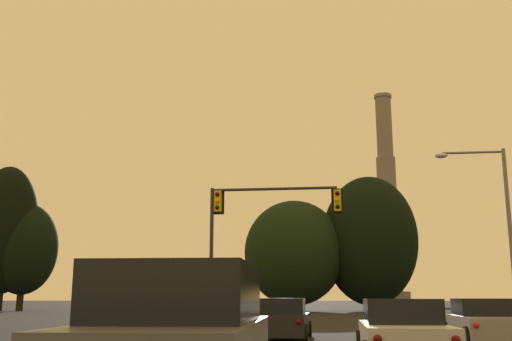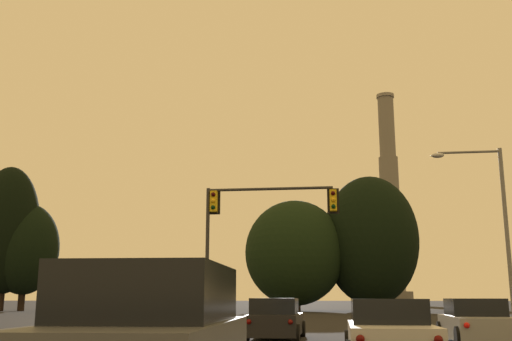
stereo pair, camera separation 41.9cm
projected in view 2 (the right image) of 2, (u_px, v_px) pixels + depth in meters
The scene contains 10 objects.
sedan_right_lane_front at pixel (477, 323), 19.18m from camera, with size 2.10×4.75×1.43m.
sedan_center_lane_second at pixel (389, 333), 13.54m from camera, with size 2.01×4.72×1.43m.
hatchback_left_lane_front at pixel (276, 320), 21.25m from camera, with size 1.92×4.11×1.44m.
traffic_light_overhead_left at pixel (250, 219), 29.26m from camera, with size 6.66×0.50×6.80m.
street_lamp at pixel (494, 216), 29.12m from camera, with size 3.43×0.36×8.73m.
smokestack at pixel (391, 219), 124.47m from camera, with size 7.45×7.45×44.67m.
treeline_far_right at pixel (7, 229), 67.71m from camera, with size 7.15×6.43×16.26m.
treeline_center_left at pixel (371, 240), 67.30m from camera, with size 10.67×9.60×15.06m.
treeline_far_left at pixel (295, 253), 66.85m from camera, with size 11.12×10.00×12.25m.
treeline_center_right at pixel (25, 249), 67.79m from camera, with size 7.54×6.78×12.07m.
Camera 2 is at (-1.01, 0.34, 1.45)m, focal length 42.00 mm.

